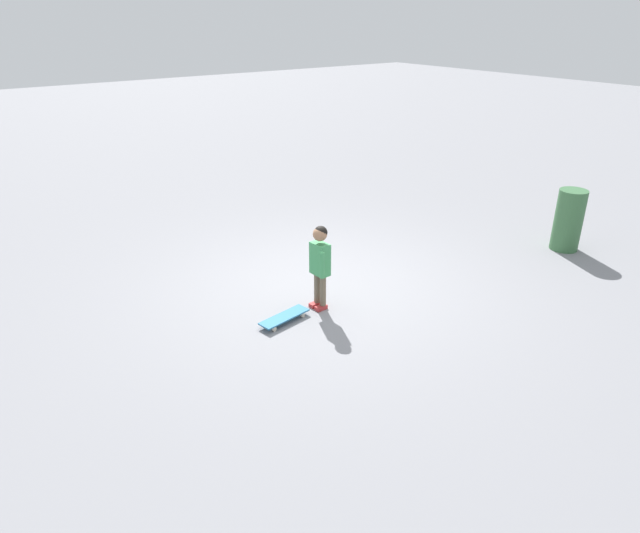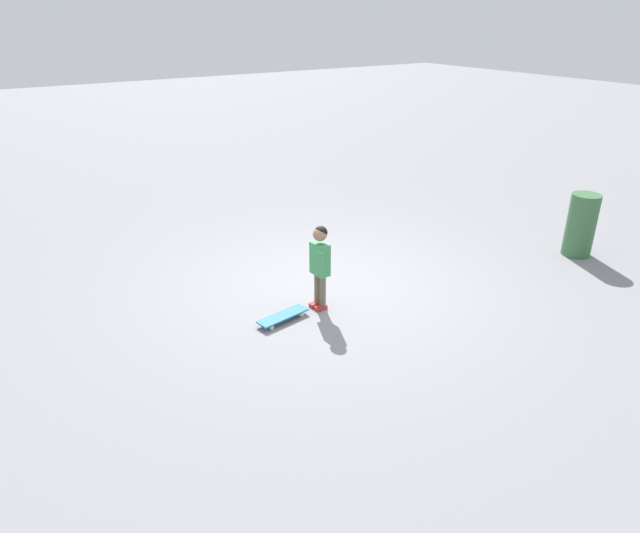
# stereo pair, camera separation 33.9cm
# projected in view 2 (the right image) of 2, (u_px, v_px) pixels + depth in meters

# --- Properties ---
(ground_plane) EXTENTS (50.00, 50.00, 0.00)m
(ground_plane) POSITION_uv_depth(u_px,v_px,m) (328.00, 285.00, 7.44)
(ground_plane) COLOR gray
(child_person) EXTENTS (0.38, 0.21, 1.06)m
(child_person) POSITION_uv_depth(u_px,v_px,m) (320.00, 258.00, 6.62)
(child_person) COLOR brown
(child_person) RESTS_ON ground
(skateboard) EXTENTS (0.29, 0.67, 0.07)m
(skateboard) POSITION_uv_depth(u_px,v_px,m) (283.00, 316.00, 6.57)
(skateboard) COLOR teal
(skateboard) RESTS_ON ground
(trash_bin) EXTENTS (0.41, 0.41, 0.93)m
(trash_bin) POSITION_uv_depth(u_px,v_px,m) (581.00, 225.00, 8.19)
(trash_bin) COLOR #38663D
(trash_bin) RESTS_ON ground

